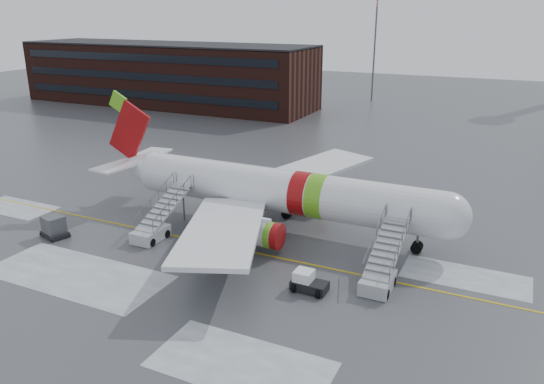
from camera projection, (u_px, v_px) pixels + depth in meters
The scene contains 8 objects.
ground at pixel (217, 239), 45.27m from camera, with size 260.00×260.00×0.00m, color #494C4F.
airliner at pixel (272, 190), 47.00m from camera, with size 35.03×32.97×11.18m.
airstair_fwd at pixel (381, 271), 37.44m from camera, with size 2.05×7.70×3.48m.
airstair_aft at pixel (156, 225), 45.42m from camera, with size 2.05×7.70×3.48m.
pushback_tug at pixel (307, 282), 36.82m from camera, with size 2.53×1.91×1.43m.
uld_container at pixel (54, 227), 45.54m from camera, with size 2.65×2.24×1.85m.
terminal_building at pixel (166, 74), 108.51m from camera, with size 62.00×16.11×12.30m.
light_mast_far_n at pixel (375, 34), 110.63m from camera, with size 1.20×1.20×24.25m.
Camera 1 is at (22.11, -35.44, 18.53)m, focal length 35.00 mm.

